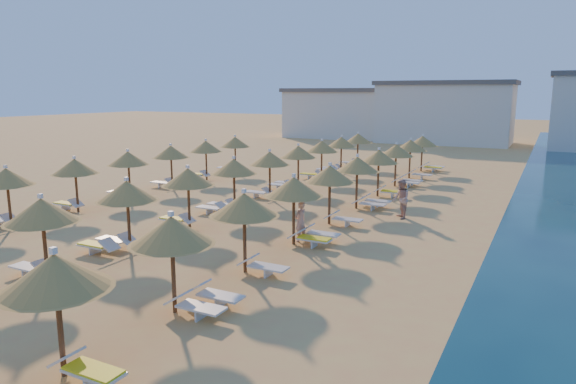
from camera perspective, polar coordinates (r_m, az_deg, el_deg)
The scene contains 8 objects.
ground at distance 21.75m, azimuth -6.90°, elevation -4.95°, with size 220.00×220.00×0.00m, color tan.
hotel_blocks at distance 64.34m, azimuth 19.73°, elevation 8.36°, with size 47.60×10.67×8.10m.
parasol_row_east at distance 23.28m, azimuth 4.67°, elevation 1.88°, with size 2.35×38.67×2.85m.
parasol_row_west at distance 25.70m, azimuth -6.03°, elevation 2.72°, with size 2.35×38.67×2.85m.
parasol_row_inland at distance 30.14m, azimuth -17.34°, elevation 3.50°, with size 2.35×24.14×2.85m.
loungers at distance 25.56m, azimuth -4.47°, elevation -1.70°, with size 15.36×37.80×0.66m.
beachgoer_b at distance 25.07m, azimuth 12.44°, elevation -0.77°, with size 0.92×0.72×1.89m, color tan.
beachgoer_a at distance 20.78m, azimuth 1.39°, elevation -3.28°, with size 0.60×0.40×1.65m, color tan.
Camera 1 is at (11.86, -17.24, 5.95)m, focal length 32.00 mm.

